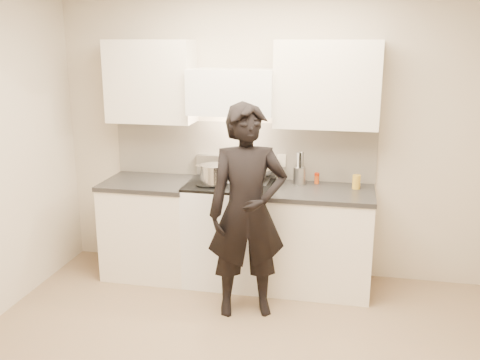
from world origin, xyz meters
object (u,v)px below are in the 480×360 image
counter_right (320,239)px  utensil_crock (299,174)px  person (247,212)px  wok (254,167)px  stove (230,231)px

counter_right → utensil_crock: size_ratio=3.12×
utensil_crock → person: (-0.34, -0.75, -0.14)m
utensil_crock → wok: bearing=-173.3°
wok → person: size_ratio=0.28×
counter_right → utensil_crock: utensil_crock is taller
counter_right → person: bearing=-133.8°
counter_right → utensil_crock: bearing=142.4°
wok → utensil_crock: (0.41, 0.05, -0.06)m
stove → utensil_crock: size_ratio=3.25×
counter_right → wok: 0.88m
stove → person: size_ratio=0.55×
counter_right → wok: (-0.63, 0.12, 0.61)m
person → counter_right: bearing=29.4°
wok → stove: bearing=-149.5°
wok → person: (0.07, -0.70, -0.20)m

